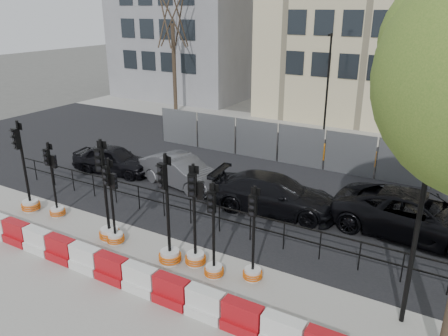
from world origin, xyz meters
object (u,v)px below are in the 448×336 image
Objects in this scene: traffic_signal_d at (114,224)px; traffic_signal_h at (253,262)px; car_c at (274,194)px; lamp_post_near at (421,205)px; car_a at (114,159)px; traffic_signal_a at (28,193)px.

traffic_signal_h is (4.86, 0.43, -0.11)m from traffic_signal_d.
lamp_post_near is at bearing -134.12° from car_c.
traffic_signal_a is at bearing 172.68° from car_a.
traffic_signal_h is 10.53m from car_a.
traffic_signal_a is at bearing -178.02° from lamp_post_near.
lamp_post_near reaches higher than traffic_signal_h.
car_a is (-9.52, 4.49, 0.06)m from traffic_signal_h.
traffic_signal_a is 1.19× the size of traffic_signal_d.
car_c is at bearing 103.38° from traffic_signal_h.
traffic_signal_a is at bearing 178.38° from traffic_signal_h.
car_c reaches higher than car_a.
traffic_signal_h is at bearing 9.22° from traffic_signal_a.
lamp_post_near reaches higher than car_c.
traffic_signal_d is 6.05m from car_c.
lamp_post_near is 1.18× the size of car_c.
traffic_signal_d is 4.88m from traffic_signal_h.
traffic_signal_d reaches higher than traffic_signal_h.
lamp_post_near is 2.00× the size of traffic_signal_d.
car_c is (-5.34, 4.22, -2.51)m from lamp_post_near.
lamp_post_near is at bearing 9.90° from traffic_signal_a.
car_a is (-0.10, 4.70, -0.07)m from traffic_signal_a.
car_c is at bearing 141.73° from lamp_post_near.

